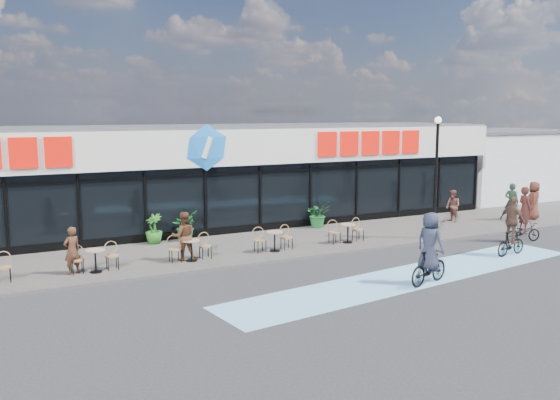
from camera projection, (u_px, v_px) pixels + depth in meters
name	position (u px, v px, depth m)	size (l,w,h in m)	color
ground	(281.00, 280.00, 18.55)	(120.00, 120.00, 0.00)	#28282B
sidewalk	(228.00, 249.00, 22.52)	(44.00, 5.00, 0.10)	#56514D
bike_lane	(414.00, 276.00, 19.01)	(14.00, 2.20, 0.01)	#7ABAE6
building	(183.00, 176.00, 26.97)	(30.60, 6.57, 4.75)	black
neighbour_building	(494.00, 163.00, 37.08)	(9.20, 7.20, 4.11)	white
lamp_post	(436.00, 167.00, 23.75)	(0.28, 0.28, 4.94)	black
bistro_set_2	(95.00, 258.00, 19.15)	(1.54, 0.62, 0.90)	tan
bistro_set_3	(190.00, 248.00, 20.59)	(1.54, 0.62, 0.90)	tan
bistro_set_4	(274.00, 239.00, 22.02)	(1.54, 0.62, 0.90)	tan
bistro_set_5	(347.00, 231.00, 23.46)	(1.54, 0.62, 0.90)	tan
potted_plant_left	(154.00, 229.00, 23.20)	(0.66, 0.66, 1.18)	#25681D
potted_plant_mid	(185.00, 226.00, 23.80)	(1.04, 0.90, 1.16)	#1B5E25
potted_plant_right	(318.00, 214.00, 26.48)	(1.09, 0.94, 1.21)	#1B5F28
patron_left	(72.00, 251.00, 18.81)	(0.56, 0.37, 1.53)	#462819
patron_right	(184.00, 236.00, 20.57)	(0.83, 0.65, 1.71)	#502E1C
pedestrian_a	(453.00, 206.00, 27.67)	(0.74, 0.58, 1.52)	brown
pedestrian_b	(512.00, 202.00, 28.15)	(0.65, 0.43, 1.78)	#192E1F
pedestrian_c	(534.00, 201.00, 28.38)	(0.89, 0.58, 1.83)	#50261C
cyclist_a	(512.00, 230.00, 21.62)	(1.53, 1.06, 2.19)	black
cyclist_b	(524.00, 222.00, 23.92)	(1.60, 0.82, 2.26)	black
cyclist_c	(429.00, 255.00, 17.99)	(1.85, 1.00, 2.25)	black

